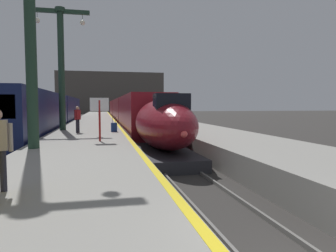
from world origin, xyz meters
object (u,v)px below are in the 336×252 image
(highspeed_train_main, at_px, (127,112))
(passenger_near_edge, at_px, (78,117))
(station_column_far, at_px, (61,56))
(rolling_suitcase, at_px, (114,127))
(regional_train_adjacent, at_px, (53,112))
(departure_info_board, at_px, (99,110))

(highspeed_train_main, xyz_separation_m, passenger_near_edge, (-4.68, -19.51, 0.09))
(station_column_far, relative_size, rolling_suitcase, 8.69)
(highspeed_train_main, height_order, passenger_near_edge, highspeed_train_main)
(station_column_far, height_order, rolling_suitcase, station_column_far)
(regional_train_adjacent, height_order, passenger_near_edge, regional_train_adjacent)
(station_column_far, distance_m, departure_info_board, 8.79)
(station_column_far, bearing_deg, departure_info_board, -70.73)
(regional_train_adjacent, xyz_separation_m, station_column_far, (2.20, -10.29, 4.10))
(highspeed_train_main, distance_m, departure_info_board, 24.74)
(station_column_far, bearing_deg, passenger_near_edge, -64.26)
(highspeed_train_main, relative_size, rolling_suitcase, 59.03)
(passenger_near_edge, relative_size, departure_info_board, 0.80)
(regional_train_adjacent, distance_m, rolling_suitcase, 13.89)
(station_column_far, relative_size, passenger_near_edge, 5.05)
(highspeed_train_main, xyz_separation_m, station_column_far, (-5.90, -16.98, 4.28))
(passenger_near_edge, xyz_separation_m, departure_info_board, (1.42, -5.01, 0.52))
(passenger_near_edge, bearing_deg, highspeed_train_main, 76.51)
(departure_info_board, bearing_deg, highspeed_train_main, 82.42)
(departure_info_board, bearing_deg, regional_train_adjacent, 105.18)
(regional_train_adjacent, height_order, rolling_suitcase, regional_train_adjacent)
(passenger_near_edge, height_order, rolling_suitcase, passenger_near_edge)
(regional_train_adjacent, xyz_separation_m, departure_info_board, (4.84, -17.83, 0.43))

